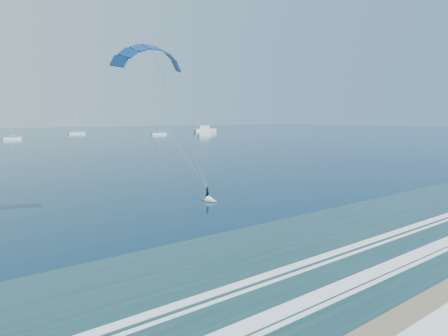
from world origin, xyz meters
TOP-DOWN VIEW (x-y plane):
  - kitesurfer_rig at (-2.94, 27.77)m, footprint 16.61×9.18m
  - motor_yacht at (137.79, 223.54)m, footprint 17.24×4.60m
  - sailboat_2 at (10.94, 199.70)m, footprint 7.60×2.40m
  - sailboat_3 at (55.93, 246.41)m, footprint 9.99×2.40m
  - sailboat_4 at (90.78, 204.18)m, footprint 9.50×2.40m
  - sailboat_5 at (109.87, 183.76)m, footprint 9.01×2.40m

SIDE VIEW (x-z plane):
  - sailboat_2 at x=10.94m, z-range -4.67..6.03m
  - sailboat_5 at x=109.87m, z-range -5.40..6.77m
  - sailboat_4 at x=90.78m, z-range -5.74..7.12m
  - sailboat_3 at x=55.93m, z-range -6.01..7.40m
  - motor_yacht at x=137.79m, z-range -1.54..5.29m
  - kitesurfer_rig at x=-2.94m, z-range 0.14..17.94m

